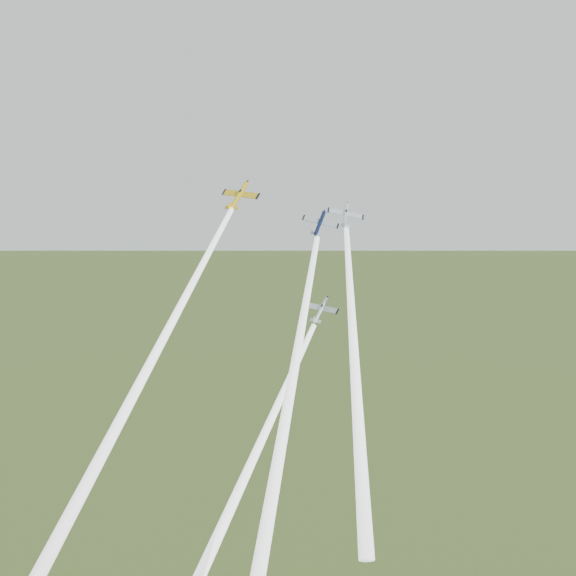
{
  "coord_description": "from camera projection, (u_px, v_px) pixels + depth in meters",
  "views": [
    {
      "loc": [
        41.39,
        -125.59,
        113.09
      ],
      "look_at": [
        0.0,
        -6.0,
        92.0
      ],
      "focal_mm": 45.0,
      "sensor_mm": 36.0,
      "label": 1
    }
  ],
  "objects": [
    {
      "name": "smoke_trail_yellow",
      "position": [
        146.0,
        371.0,
        119.16
      ],
      "size": [
        14.28,
        48.31,
        52.95
      ],
      "primitive_type": null,
      "rotation": [
        -0.75,
        0.0,
        -0.25
      ],
      "color": "white"
    },
    {
      "name": "smoke_trail_silver_low",
      "position": [
        236.0,
        497.0,
        111.98
      ],
      "size": [
        15.08,
        43.79,
        48.38
      ],
      "primitive_type": null,
      "rotation": [
        -0.75,
        0.0,
        -0.29
      ],
      "color": "white"
    },
    {
      "name": "smoke_trail_navy",
      "position": [
        287.0,
        410.0,
        108.7
      ],
      "size": [
        6.61,
        46.11,
        49.55
      ],
      "primitive_type": null,
      "rotation": [
        -0.75,
        0.0,
        0.09
      ],
      "color": "white"
    },
    {
      "name": "smoke_trail_silver_right",
      "position": [
        355.0,
        372.0,
        115.68
      ],
      "size": [
        15.87,
        39.57,
        44.21
      ],
      "primitive_type": null,
      "rotation": [
        -0.75,
        0.0,
        0.34
      ],
      "color": "white"
    },
    {
      "name": "plane_yellow",
      "position": [
        239.0,
        196.0,
        135.96
      ],
      "size": [
        10.1,
        8.32,
        7.64
      ],
      "primitive_type": null,
      "rotation": [
        0.82,
        0.08,
        -0.25
      ],
      "color": "gold"
    },
    {
      "name": "plane_navy",
      "position": [
        320.0,
        223.0,
        127.73
      ],
      "size": [
        7.37,
        5.95,
        6.92
      ],
      "primitive_type": null,
      "rotation": [
        0.82,
        0.22,
        0.09
      ],
      "color": "#0C1538"
    },
    {
      "name": "plane_silver_low",
      "position": [
        321.0,
        310.0,
        126.84
      ],
      "size": [
        7.94,
        6.71,
        5.84
      ],
      "primitive_type": null,
      "rotation": [
        0.82,
        0.06,
        -0.29
      ],
      "color": "#B2BBC1"
    },
    {
      "name": "plane_silver_right",
      "position": [
        346.0,
        215.0,
        133.39
      ],
      "size": [
        7.35,
        7.66,
        7.03
      ],
      "primitive_type": null,
      "rotation": [
        0.82,
        0.2,
        0.34
      ],
      "color": "silver"
    }
  ]
}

